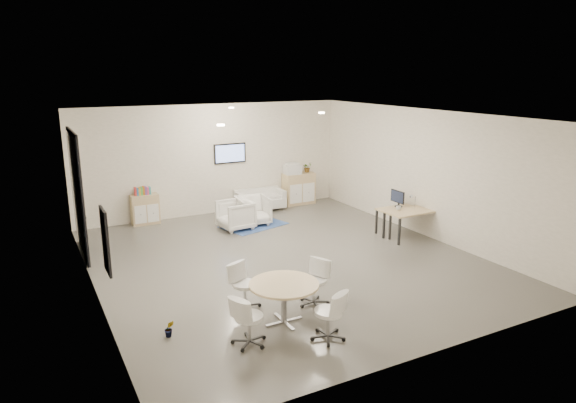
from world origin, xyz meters
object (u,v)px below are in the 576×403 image
(sideboard_left, at_px, (145,209))
(armchair_left, at_px, (236,214))
(sideboard_right, at_px, (299,189))
(round_table, at_px, (284,288))
(desk_rear, at_px, (402,211))
(desk_front, at_px, (412,213))
(armchair_right, at_px, (253,209))
(loveseat, at_px, (260,201))

(sideboard_left, relative_size, armchair_left, 0.97)
(sideboard_right, xyz_separation_m, round_table, (-4.09, -6.84, 0.13))
(desk_rear, xyz_separation_m, desk_front, (-0.04, -0.43, 0.04))
(armchair_left, bearing_deg, desk_front, 47.60)
(armchair_left, xyz_separation_m, desk_front, (3.64, -2.78, 0.22))
(sideboard_left, height_order, armchair_right, armchair_right)
(desk_rear, bearing_deg, desk_front, -93.76)
(armchair_right, xyz_separation_m, desk_rear, (3.09, -2.53, 0.17))
(desk_front, bearing_deg, round_table, -153.53)
(sideboard_left, relative_size, round_table, 0.71)
(loveseat, height_order, round_table, round_table)
(desk_front, distance_m, round_table, 5.53)
(sideboard_right, bearing_deg, desk_front, -78.94)
(sideboard_right, bearing_deg, armchair_left, -150.86)
(loveseat, height_order, armchair_left, armchair_left)
(desk_rear, bearing_deg, sideboard_left, 146.13)
(sideboard_right, relative_size, round_table, 0.85)
(armchair_left, distance_m, desk_front, 4.58)
(sideboard_left, xyz_separation_m, sideboard_right, (4.81, -0.05, 0.08))
(sideboard_right, bearing_deg, sideboard_left, 179.44)
(desk_front, xyz_separation_m, round_table, (-4.93, -2.51, -0.02))
(sideboard_right, xyz_separation_m, desk_rear, (0.88, -3.91, 0.11))
(sideboard_right, relative_size, loveseat, 0.67)
(loveseat, distance_m, armchair_left, 2.01)
(armchair_left, bearing_deg, sideboard_right, 114.13)
(loveseat, bearing_deg, desk_front, -60.39)
(sideboard_right, height_order, desk_rear, sideboard_right)
(desk_rear, bearing_deg, sideboard_right, 103.67)
(loveseat, bearing_deg, sideboard_right, 5.67)
(armchair_right, bearing_deg, sideboard_left, 155.84)
(sideboard_left, distance_m, sideboard_right, 4.81)
(loveseat, relative_size, round_table, 1.26)
(sideboard_left, bearing_deg, desk_front, -37.78)
(sideboard_left, relative_size, desk_front, 0.60)
(loveseat, xyz_separation_m, armchair_right, (-0.80, -1.27, 0.14))
(armchair_left, relative_size, desk_rear, 0.65)
(desk_rear, distance_m, desk_front, 0.43)
(sideboard_left, distance_m, desk_rear, 6.93)
(sideboard_left, distance_m, round_table, 6.93)
(armchair_left, bearing_deg, round_table, -18.79)
(armchair_left, xyz_separation_m, armchair_right, (0.58, 0.18, 0.01))
(armchair_left, height_order, armchair_right, armchair_right)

